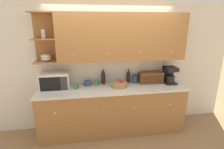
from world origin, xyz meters
The scene contains 15 objects.
ground_plane centered at (0.00, 0.00, 0.00)m, with size 24.00×24.00×0.00m, color #9E754C.
wall_back centered at (0.00, 0.03, 1.30)m, with size 5.27×0.06×2.60m.
counter_unit centered at (0.00, -0.32, 0.48)m, with size 2.89×0.67×0.96m.
backsplash_panel centered at (0.00, -0.01, 1.22)m, with size 2.87×0.01×0.52m.
upper_cabinets centered at (0.17, -0.19, 1.92)m, with size 2.87×0.39×0.88m.
microwave centered at (-1.09, -0.23, 1.12)m, with size 0.52×0.38×0.32m.
mug_blue_second centered at (-0.71, -0.29, 1.01)m, with size 0.10×0.09×0.10m.
bowl_stack_on_counter centered at (-0.48, -0.10, 1.00)m, with size 0.16×0.16×0.09m.
mug centered at (-0.31, -0.13, 1.01)m, with size 0.10×0.08×0.10m.
second_wine_bottle centered at (-0.16, -0.07, 1.09)m, with size 0.08×0.08×0.30m.
fruit_basket centered at (0.13, -0.31, 1.01)m, with size 0.32×0.32×0.16m.
wine_bottle centered at (0.38, -0.07, 1.09)m, with size 0.07×0.07×0.29m.
storage_canister centered at (0.51, -0.10, 1.04)m, with size 0.11×0.11×0.16m.
bread_box centered at (0.84, -0.16, 1.07)m, with size 0.48×0.26×0.23m.
coffee_maker centered at (1.22, -0.24, 1.14)m, with size 0.23×0.27×0.35m.
Camera 1 is at (-0.52, -3.50, 2.17)m, focal length 28.00 mm.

